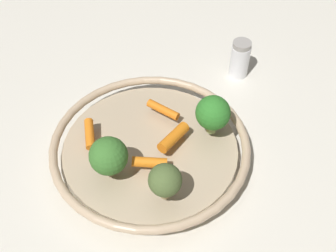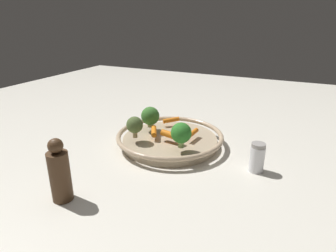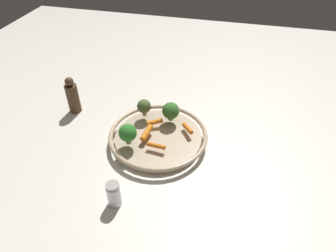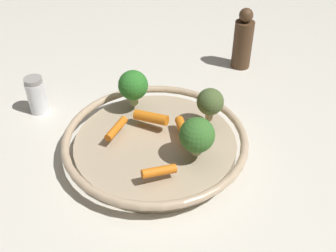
{
  "view_description": "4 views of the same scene",
  "coord_description": "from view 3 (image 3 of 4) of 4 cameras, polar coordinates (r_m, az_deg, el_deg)",
  "views": [
    {
      "loc": [
        -0.41,
        -0.25,
        0.61
      ],
      "look_at": [
        0.03,
        -0.02,
        0.06
      ],
      "focal_mm": 48.29,
      "sensor_mm": 36.0,
      "label": 1
    },
    {
      "loc": [
        0.34,
        -0.75,
        0.38
      ],
      "look_at": [
        -0.01,
        0.02,
        0.06
      ],
      "focal_mm": 30.72,
      "sensor_mm": 36.0,
      "label": 2
    },
    {
      "loc": [
        0.73,
        0.21,
        0.7
      ],
      "look_at": [
        -0.03,
        0.03,
        0.05
      ],
      "focal_mm": 32.09,
      "sensor_mm": 36.0,
      "label": 3
    },
    {
      "loc": [
        -0.19,
        0.53,
        0.5
      ],
      "look_at": [
        -0.02,
        -0.02,
        0.05
      ],
      "focal_mm": 43.73,
      "sensor_mm": 36.0,
      "label": 4
    }
  ],
  "objects": [
    {
      "name": "baby_carrot_near_rim",
      "position": [
        1.01,
        3.74,
        -0.44
      ],
      "size": [
        0.05,
        0.05,
        0.02
      ],
      "primitive_type": "cylinder",
      "rotation": [
        1.47,
        0.0,
        2.22
      ],
      "color": "orange",
      "rests_on": "serving_bowl"
    },
    {
      "name": "pepper_mill",
      "position": [
        1.18,
        -17.66,
        5.38
      ],
      "size": [
        0.05,
        0.05,
        0.15
      ],
      "color": "#4C331E",
      "rests_on": "ground_plane"
    },
    {
      "name": "salt_shaker",
      "position": [
        0.84,
        -10.24,
        -12.65
      ],
      "size": [
        0.04,
        0.04,
        0.08
      ],
      "color": "white",
      "rests_on": "ground_plane"
    },
    {
      "name": "ground_plane",
      "position": [
        1.03,
        -1.84,
        -3.03
      ],
      "size": [
        2.35,
        2.35,
        0.0
      ],
      "primitive_type": "plane",
      "color": "silver"
    },
    {
      "name": "broccoli_floret_large",
      "position": [
        1.03,
        0.52,
        2.89
      ],
      "size": [
        0.06,
        0.06,
        0.07
      ],
      "color": "#9CA566",
      "rests_on": "serving_bowl"
    },
    {
      "name": "broccoli_floret_mid",
      "position": [
        0.94,
        -7.67,
        -1.32
      ],
      "size": [
        0.06,
        0.06,
        0.07
      ],
      "color": "#94AC66",
      "rests_on": "serving_bowl"
    },
    {
      "name": "baby_carrot_right",
      "position": [
        0.94,
        -2.26,
        -3.76
      ],
      "size": [
        0.02,
        0.06,
        0.02
      ],
      "primitive_type": "cylinder",
      "rotation": [
        1.59,
        0.0,
        6.18
      ],
      "color": "orange",
      "rests_on": "serving_bowl"
    },
    {
      "name": "baby_carrot_back",
      "position": [
        1.03,
        -2.54,
        0.76
      ],
      "size": [
        0.04,
        0.06,
        0.02
      ],
      "primitive_type": "cylinder",
      "rotation": [
        1.48,
        0.0,
        3.63
      ],
      "color": "orange",
      "rests_on": "serving_bowl"
    },
    {
      "name": "broccoli_floret_edge",
      "position": [
        1.05,
        -4.57,
        3.72
      ],
      "size": [
        0.05,
        0.05,
        0.06
      ],
      "color": "tan",
      "rests_on": "serving_bowl"
    },
    {
      "name": "serving_bowl",
      "position": [
        1.01,
        -1.87,
        -2.13
      ],
      "size": [
        0.33,
        0.33,
        0.04
      ],
      "color": "tan",
      "rests_on": "ground_plane"
    },
    {
      "name": "baby_carrot_center",
      "position": [
        0.99,
        -4.07,
        -1.29
      ],
      "size": [
        0.07,
        0.03,
        0.02
      ],
      "primitive_type": "cylinder",
      "rotation": [
        1.48,
        0.0,
        4.58
      ],
      "color": "orange",
      "rests_on": "serving_bowl"
    }
  ]
}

